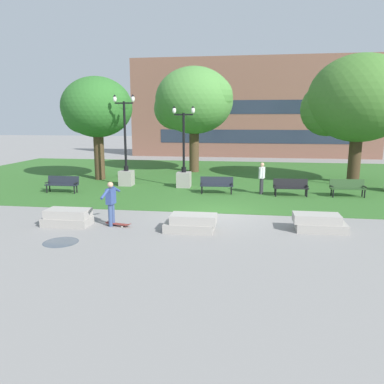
# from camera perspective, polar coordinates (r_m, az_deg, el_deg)

# --- Properties ---
(ground_plane) EXTENTS (140.00, 140.00, 0.00)m
(ground_plane) POSITION_cam_1_polar(r_m,az_deg,el_deg) (16.30, 4.02, -3.29)
(ground_plane) COLOR gray
(grass_lawn) EXTENTS (40.00, 20.00, 0.02)m
(grass_lawn) POSITION_cam_1_polar(r_m,az_deg,el_deg) (26.08, 5.71, 2.18)
(grass_lawn) COLOR #336628
(grass_lawn) RESTS_ON ground
(concrete_block_center) EXTENTS (1.80, 0.90, 0.64)m
(concrete_block_center) POSITION_cam_1_polar(r_m,az_deg,el_deg) (15.20, -18.42, -3.72)
(concrete_block_center) COLOR #9E9991
(concrete_block_center) RESTS_ON ground
(concrete_block_left) EXTENTS (1.90, 0.90, 0.64)m
(concrete_block_left) POSITION_cam_1_polar(r_m,az_deg,el_deg) (13.66, -0.13, -4.78)
(concrete_block_left) COLOR #9E9991
(concrete_block_left) RESTS_ON ground
(concrete_block_right) EXTENTS (1.90, 0.90, 0.64)m
(concrete_block_right) POSITION_cam_1_polar(r_m,az_deg,el_deg) (14.46, 18.76, -4.49)
(concrete_block_right) COLOR #9E9991
(concrete_block_right) RESTS_ON ground
(person_skateboarder) EXTENTS (0.29, 1.56, 1.71)m
(person_skateboarder) POSITION_cam_1_polar(r_m,az_deg,el_deg) (14.55, -12.25, -1.33)
(person_skateboarder) COLOR #384C7A
(person_skateboarder) RESTS_ON ground
(skateboard) EXTENTS (1.04, 0.39, 0.14)m
(skateboard) POSITION_cam_1_polar(r_m,az_deg,el_deg) (14.63, -11.17, -4.82)
(skateboard) COLOR maroon
(skateboard) RESTS_ON ground
(puddle) EXTENTS (1.17, 1.17, 0.01)m
(puddle) POSITION_cam_1_polar(r_m,az_deg,el_deg) (13.32, -19.36, -7.22)
(puddle) COLOR #47515B
(puddle) RESTS_ON ground
(park_bench_near_left) EXTENTS (1.80, 0.54, 0.90)m
(park_bench_near_left) POSITION_cam_1_polar(r_m,az_deg,el_deg) (21.89, -19.15, 1.28)
(park_bench_near_left) COLOR #1E232D
(park_bench_near_left) RESTS_ON grass_lawn
(park_bench_near_right) EXTENTS (1.84, 0.69, 0.90)m
(park_bench_near_right) POSITION_cam_1_polar(r_m,az_deg,el_deg) (21.18, 22.62, 0.73)
(park_bench_near_right) COLOR #284723
(park_bench_near_right) RESTS_ON grass_lawn
(park_bench_far_left) EXTENTS (1.83, 0.64, 0.90)m
(park_bench_far_left) POSITION_cam_1_polar(r_m,az_deg,el_deg) (20.41, 14.81, 0.85)
(park_bench_far_left) COLOR black
(park_bench_far_left) RESTS_ON grass_lawn
(park_bench_far_right) EXTENTS (1.83, 0.64, 0.90)m
(park_bench_far_right) POSITION_cam_1_polar(r_m,az_deg,el_deg) (20.47, 3.78, 1.23)
(park_bench_far_right) COLOR #1E232D
(park_bench_far_right) RESTS_ON grass_lawn
(lamp_post_center) EXTENTS (1.32, 0.80, 4.75)m
(lamp_post_center) POSITION_cam_1_polar(r_m,az_deg,el_deg) (22.23, -1.25, 3.23)
(lamp_post_center) COLOR gray
(lamp_post_center) RESTS_ON grass_lawn
(lamp_post_right) EXTENTS (1.32, 0.80, 5.42)m
(lamp_post_right) POSITION_cam_1_polar(r_m,az_deg,el_deg) (23.13, -10.00, 3.66)
(lamp_post_right) COLOR gray
(lamp_post_right) RESTS_ON grass_lawn
(tree_far_left) EXTENTS (6.07, 5.78, 7.80)m
(tree_far_left) POSITION_cam_1_polar(r_m,az_deg,el_deg) (28.67, 0.19, 13.60)
(tree_far_left) COLOR #4C3823
(tree_far_left) RESTS_ON grass_lawn
(tree_near_left) EXTENTS (4.82, 4.59, 6.71)m
(tree_near_left) POSITION_cam_1_polar(r_m,az_deg,el_deg) (25.78, -14.39, 12.23)
(tree_near_left) COLOR #4C3823
(tree_near_left) RESTS_ON grass_lawn
(tree_far_right) EXTENTS (6.51, 6.20, 7.86)m
(tree_far_right) POSITION_cam_1_polar(r_m,az_deg,el_deg) (25.57, 23.98, 12.71)
(tree_far_right) COLOR #42301E
(tree_far_right) RESTS_ON grass_lawn
(person_bystander_near_lawn) EXTENTS (0.35, 0.70, 1.71)m
(person_bystander_near_lawn) POSITION_cam_1_polar(r_m,az_deg,el_deg) (20.54, 10.59, 2.35)
(person_bystander_near_lawn) COLOR #28282D
(person_bystander_near_lawn) RESTS_ON grass_lawn
(building_facade_distant) EXTENTS (25.95, 1.03, 10.27)m
(building_facade_distant) POSITION_cam_1_polar(r_m,az_deg,el_deg) (40.26, 9.29, 12.54)
(building_facade_distant) COLOR brown
(building_facade_distant) RESTS_ON ground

